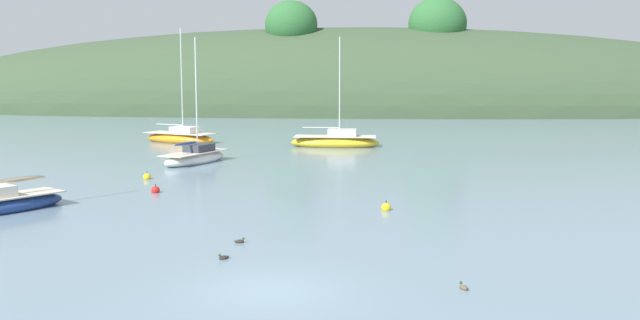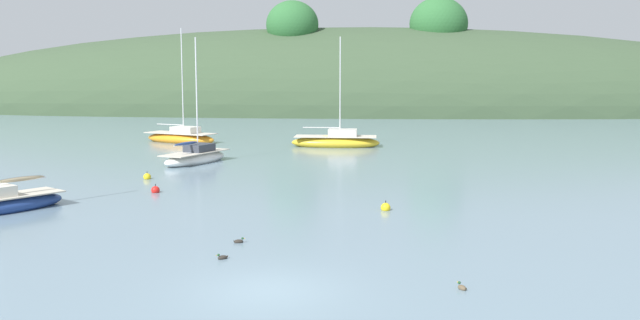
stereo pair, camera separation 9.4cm
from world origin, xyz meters
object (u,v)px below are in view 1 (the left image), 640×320
at_px(duck_lead, 224,258).
at_px(duck_lone_left, 240,241).
at_px(sailboat_white_near, 336,141).
at_px(mooring_buoy_inner, 156,190).
at_px(sailboat_blue_center, 1,204).
at_px(sailboat_navy_dinghy, 195,157).
at_px(sailboat_orange_cutter, 180,138).
at_px(duck_lone_right, 464,287).
at_px(mooring_buoy_outer, 386,208).
at_px(mooring_buoy_channel, 147,177).

relative_size(duck_lead, duck_lone_left, 0.93).
distance_m(sailboat_white_near, mooring_buoy_inner, 24.11).
bearing_deg(mooring_buoy_inner, sailboat_white_near, 70.20).
bearing_deg(mooring_buoy_inner, sailboat_blue_center, -135.47).
relative_size(sailboat_navy_dinghy, duck_lead, 22.09).
xyz_separation_m(sailboat_orange_cutter, duck_lone_left, (11.85, -35.26, -0.37)).
distance_m(duck_lone_right, duck_lone_left, 8.89).
height_order(sailboat_white_near, mooring_buoy_outer, sailboat_white_near).
xyz_separation_m(mooring_buoy_inner, mooring_buoy_channel, (-1.87, 4.39, 0.00)).
xyz_separation_m(sailboat_navy_dinghy, sailboat_white_near, (9.04, 10.94, 0.05)).
xyz_separation_m(sailboat_blue_center, duck_lone_right, (19.03, -9.80, -0.31)).
bearing_deg(duck_lone_right, sailboat_navy_dinghy, 118.50).
relative_size(sailboat_blue_center, sailboat_navy_dinghy, 0.82).
xyz_separation_m(sailboat_blue_center, mooring_buoy_inner, (5.35, 5.26, -0.24)).
bearing_deg(mooring_buoy_outer, sailboat_orange_cutter, 120.92).
height_order(sailboat_white_near, mooring_buoy_channel, sailboat_white_near).
height_order(mooring_buoy_channel, duck_lone_right, mooring_buoy_channel).
relative_size(sailboat_navy_dinghy, sailboat_orange_cutter, 0.86).
xyz_separation_m(duck_lead, duck_lone_left, (0.13, 2.23, 0.00)).
relative_size(mooring_buoy_inner, mooring_buoy_channel, 1.00).
distance_m(sailboat_navy_dinghy, mooring_buoy_inner, 11.77).
bearing_deg(sailboat_white_near, duck_lead, -93.30).
relative_size(sailboat_navy_dinghy, mooring_buoy_inner, 16.07).
height_order(sailboat_white_near, duck_lone_left, sailboat_white_near).
bearing_deg(duck_lead, mooring_buoy_channel, 115.56).
height_order(mooring_buoy_channel, duck_lone_left, mooring_buoy_channel).
distance_m(sailboat_orange_cutter, mooring_buoy_outer, 33.67).
relative_size(mooring_buoy_outer, mooring_buoy_channel, 1.00).
xyz_separation_m(sailboat_white_near, mooring_buoy_channel, (-10.03, -18.29, -0.31)).
bearing_deg(sailboat_blue_center, mooring_buoy_channel, 70.16).
xyz_separation_m(sailboat_white_near, mooring_buoy_inner, (-8.16, -22.68, -0.31)).
bearing_deg(mooring_buoy_outer, sailboat_blue_center, -174.97).
bearing_deg(sailboat_orange_cutter, sailboat_navy_dinghy, -70.64).
height_order(sailboat_blue_center, mooring_buoy_inner, sailboat_blue_center).
bearing_deg(duck_lead, mooring_buoy_inner, 116.43).
bearing_deg(sailboat_orange_cutter, mooring_buoy_inner, -77.48).
height_order(duck_lead, duck_lone_left, same).
relative_size(sailboat_navy_dinghy, duck_lone_right, 21.37).
bearing_deg(mooring_buoy_channel, duck_lead, -64.44).
bearing_deg(sailboat_orange_cutter, mooring_buoy_outer, -59.08).
xyz_separation_m(mooring_buoy_inner, duck_lone_right, (13.68, -15.06, -0.07)).
relative_size(mooring_buoy_outer, duck_lead, 1.37).
relative_size(mooring_buoy_channel, duck_lone_right, 1.33).
distance_m(mooring_buoy_outer, duck_lone_left, 8.39).
bearing_deg(mooring_buoy_inner, duck_lead, -63.57).
height_order(sailboat_blue_center, mooring_buoy_outer, sailboat_blue_center).
distance_m(mooring_buoy_channel, duck_lone_left, 16.66).
distance_m(mooring_buoy_inner, duck_lone_right, 20.35).
bearing_deg(mooring_buoy_channel, sailboat_blue_center, -109.84).
height_order(mooring_buoy_inner, mooring_buoy_outer, same).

